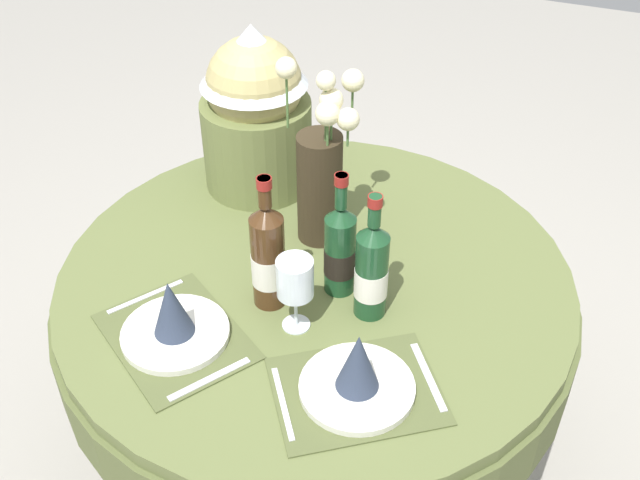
% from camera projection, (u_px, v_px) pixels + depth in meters
% --- Properties ---
extents(ground, '(8.00, 8.00, 0.00)m').
position_uv_depth(ground, '(316.00, 458.00, 2.34)').
color(ground, '#9E998E').
extents(dining_table, '(1.28, 1.28, 0.74)m').
position_uv_depth(dining_table, '(315.00, 312.00, 1.96)').
color(dining_table, '#5B6638').
rests_on(dining_table, ground).
extents(place_setting_left, '(0.43, 0.40, 0.16)m').
position_uv_depth(place_setting_left, '(174.00, 322.00, 1.68)').
color(place_setting_left, '#4E562F').
rests_on(place_setting_left, dining_table).
extents(place_setting_right, '(0.43, 0.41, 0.16)m').
position_uv_depth(place_setting_right, '(357.00, 376.00, 1.56)').
color(place_setting_right, '#4E562F').
rests_on(place_setting_right, dining_table).
extents(flower_vase, '(0.21, 0.18, 0.47)m').
position_uv_depth(flower_vase, '(322.00, 171.00, 1.87)').
color(flower_vase, '#332819').
rests_on(flower_vase, dining_table).
extents(wine_bottle_left, '(0.08, 0.08, 0.34)m').
position_uv_depth(wine_bottle_left, '(268.00, 256.00, 1.72)').
color(wine_bottle_left, '#422814').
rests_on(wine_bottle_left, dining_table).
extents(wine_bottle_centre, '(0.07, 0.07, 0.32)m').
position_uv_depth(wine_bottle_centre, '(340.00, 249.00, 1.76)').
color(wine_bottle_centre, '#194223').
rests_on(wine_bottle_centre, dining_table).
extents(wine_bottle_rear, '(0.08, 0.08, 0.32)m').
position_uv_depth(wine_bottle_rear, '(372.00, 270.00, 1.70)').
color(wine_bottle_rear, '#194223').
rests_on(wine_bottle_rear, dining_table).
extents(wine_glass_right, '(0.08, 0.08, 0.19)m').
position_uv_depth(wine_glass_right, '(295.00, 280.00, 1.65)').
color(wine_glass_right, silver).
rests_on(wine_glass_right, dining_table).
extents(gift_tub_back_left, '(0.30, 0.30, 0.47)m').
position_uv_depth(gift_tub_back_left, '(255.00, 103.00, 2.04)').
color(gift_tub_back_left, olive).
rests_on(gift_tub_back_left, dining_table).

